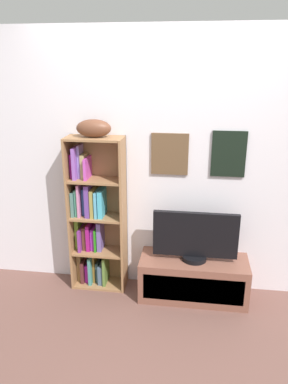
% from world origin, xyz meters
% --- Properties ---
extents(ground, '(5.20, 5.20, 0.04)m').
position_xyz_m(ground, '(0.00, 0.00, -0.02)').
color(ground, brown).
extents(back_wall, '(4.80, 0.08, 2.35)m').
position_xyz_m(back_wall, '(0.00, 1.13, 1.18)').
color(back_wall, silver).
rests_on(back_wall, ground).
extents(bookshelf, '(0.51, 0.25, 1.45)m').
position_xyz_m(bookshelf, '(-0.72, 1.00, 0.68)').
color(bookshelf, '#956A44').
rests_on(bookshelf, ground).
extents(football, '(0.31, 0.17, 0.15)m').
position_xyz_m(football, '(-0.67, 0.98, 1.53)').
color(football, brown).
rests_on(football, bookshelf).
extents(tv_stand, '(0.97, 0.39, 0.38)m').
position_xyz_m(tv_stand, '(0.22, 0.90, 0.19)').
color(tv_stand, brown).
rests_on(tv_stand, ground).
extents(television, '(0.74, 0.22, 0.45)m').
position_xyz_m(television, '(0.22, 0.90, 0.60)').
color(television, black).
rests_on(television, tv_stand).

